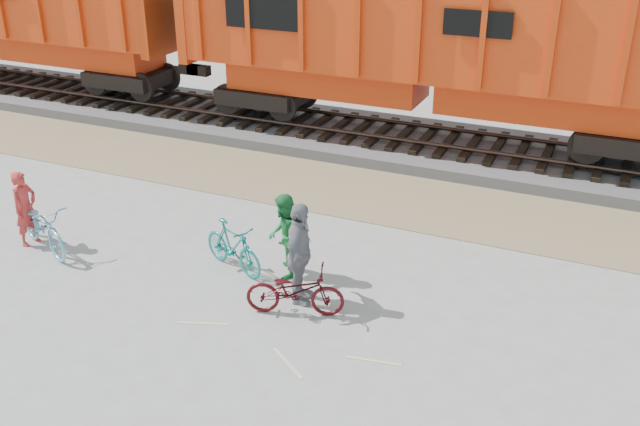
# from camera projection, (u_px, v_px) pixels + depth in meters

# --- Properties ---
(ground) EXTENTS (120.00, 120.00, 0.00)m
(ground) POSITION_uv_depth(u_px,v_px,m) (277.00, 313.00, 12.39)
(ground) COLOR #9E9E99
(ground) RESTS_ON ground
(gravel_strip) EXTENTS (120.00, 3.00, 0.02)m
(gravel_strip) POSITION_uv_depth(u_px,v_px,m) (383.00, 196.00, 16.93)
(gravel_strip) COLOR #91795A
(gravel_strip) RESTS_ON ground
(ballast_bed) EXTENTS (120.00, 4.00, 0.30)m
(ballast_bed) POSITION_uv_depth(u_px,v_px,m) (425.00, 146.00, 19.77)
(ballast_bed) COLOR slate
(ballast_bed) RESTS_ON ground
(track) EXTENTS (120.00, 2.60, 0.24)m
(track) POSITION_uv_depth(u_px,v_px,m) (426.00, 134.00, 19.63)
(track) COLOR black
(track) RESTS_ON ballast_bed
(hopper_car_left) EXTENTS (14.00, 3.13, 4.65)m
(hopper_car_left) POSITION_uv_depth(u_px,v_px,m) (4.00, 5.00, 24.07)
(hopper_car_left) COLOR black
(hopper_car_left) RESTS_ON track
(hopper_car_center) EXTENTS (14.00, 3.13, 4.65)m
(hopper_car_center) POSITION_uv_depth(u_px,v_px,m) (435.00, 42.00, 18.53)
(hopper_car_center) COLOR black
(hopper_car_center) RESTS_ON track
(bicycle_blue) EXTENTS (2.08, 1.42, 1.04)m
(bicycle_blue) POSITION_uv_depth(u_px,v_px,m) (43.00, 227.00, 14.30)
(bicycle_blue) COLOR #6FB1CA
(bicycle_blue) RESTS_ON ground
(bicycle_teal) EXTENTS (1.68, 1.02, 0.98)m
(bicycle_teal) POSITION_uv_depth(u_px,v_px,m) (233.00, 247.00, 13.59)
(bicycle_teal) COLOR #0F7772
(bicycle_teal) RESTS_ON ground
(bicycle_maroon) EXTENTS (1.80, 1.10, 0.89)m
(bicycle_maroon) POSITION_uv_depth(u_px,v_px,m) (295.00, 291.00, 12.20)
(bicycle_maroon) COLOR #440A0E
(bicycle_maroon) RESTS_ON ground
(person_solo) EXTENTS (0.38, 0.58, 1.58)m
(person_solo) POSITION_uv_depth(u_px,v_px,m) (25.00, 208.00, 14.45)
(person_solo) COLOR #B9302C
(person_solo) RESTS_ON ground
(person_man) EXTENTS (0.86, 0.96, 1.65)m
(person_man) POSITION_uv_depth(u_px,v_px,m) (284.00, 236.00, 13.24)
(person_man) COLOR #217938
(person_man) RESTS_ON ground
(person_woman) EXTENTS (0.64, 1.17, 1.89)m
(person_woman) POSITION_uv_depth(u_px,v_px,m) (299.00, 254.00, 12.36)
(person_woman) COLOR gray
(person_woman) RESTS_ON ground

